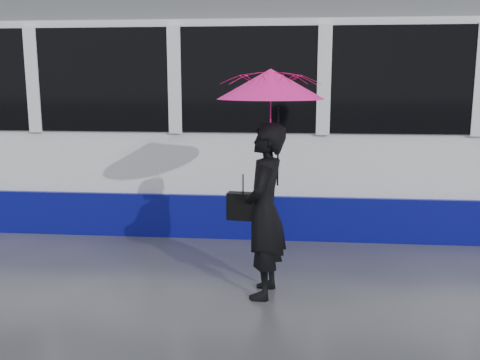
# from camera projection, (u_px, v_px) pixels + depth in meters

# --- Properties ---
(ground) EXTENTS (90.00, 90.00, 0.00)m
(ground) POSITION_uv_depth(u_px,v_px,m) (138.00, 267.00, 6.40)
(ground) COLOR #2D2D32
(ground) RESTS_ON ground
(rails) EXTENTS (34.00, 1.51, 0.02)m
(rails) POSITION_uv_depth(u_px,v_px,m) (180.00, 214.00, 8.85)
(rails) COLOR #3F3D38
(rails) RESTS_ON ground
(tram) EXTENTS (26.00, 2.56, 3.35)m
(tram) POSITION_uv_depth(u_px,v_px,m) (351.00, 117.00, 8.29)
(tram) COLOR white
(tram) RESTS_ON ground
(woman) EXTENTS (0.50, 0.70, 1.79)m
(woman) POSITION_uv_depth(u_px,v_px,m) (264.00, 211.00, 5.41)
(woman) COLOR black
(woman) RESTS_ON ground
(umbrella) EXTENTS (1.16, 1.16, 1.21)m
(umbrella) POSITION_uv_depth(u_px,v_px,m) (270.00, 105.00, 5.21)
(umbrella) COLOR #F81459
(umbrella) RESTS_ON ground
(handbag) EXTENTS (0.33, 0.17, 0.46)m
(handbag) POSITION_uv_depth(u_px,v_px,m) (243.00, 206.00, 5.44)
(handbag) COLOR black
(handbag) RESTS_ON ground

